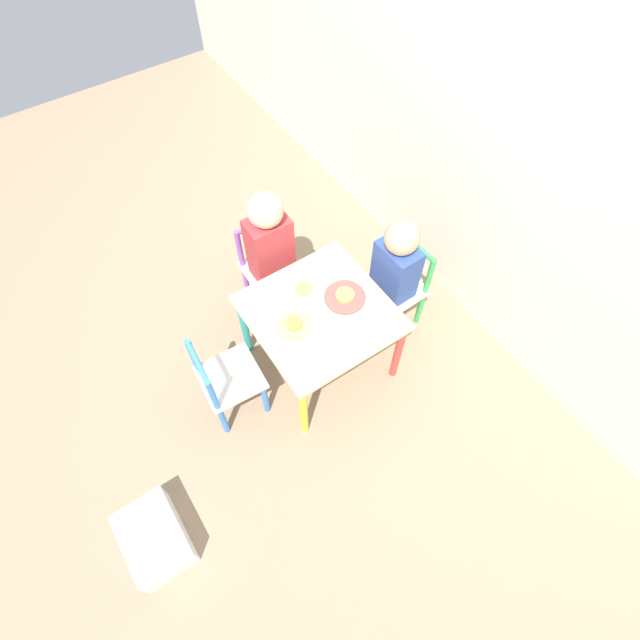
{
  "coord_description": "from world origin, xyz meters",
  "views": [
    {
      "loc": [
        1.02,
        -0.69,
        2.26
      ],
      "look_at": [
        0.0,
        0.0,
        0.38
      ],
      "focal_mm": 28.0,
      "sensor_mm": 36.0,
      "label": 1
    }
  ],
  "objects_px": {
    "plate_left": "(303,290)",
    "kids_table": "(320,320)",
    "chair_green": "(398,287)",
    "plate_front": "(294,325)",
    "chair_purple": "(269,268)",
    "child_left": "(271,248)",
    "child_back": "(393,270)",
    "plate_back": "(345,297)",
    "storage_bin": "(155,539)",
    "chair_blue": "(226,381)"
  },
  "relations": [
    {
      "from": "kids_table",
      "to": "storage_bin",
      "type": "bearing_deg",
      "value": -71.8
    },
    {
      "from": "plate_front",
      "to": "child_back",
      "type": "bearing_deg",
      "value": 91.28
    },
    {
      "from": "chair_purple",
      "to": "chair_blue",
      "type": "distance_m",
      "value": 0.66
    },
    {
      "from": "chair_purple",
      "to": "plate_front",
      "type": "height_order",
      "value": "chair_purple"
    },
    {
      "from": "kids_table",
      "to": "plate_left",
      "type": "distance_m",
      "value": 0.15
    },
    {
      "from": "child_left",
      "to": "child_back",
      "type": "bearing_deg",
      "value": -43.9
    },
    {
      "from": "chair_purple",
      "to": "child_back",
      "type": "relative_size",
      "value": 0.71
    },
    {
      "from": "chair_blue",
      "to": "plate_front",
      "type": "relative_size",
      "value": 3.29
    },
    {
      "from": "chair_purple",
      "to": "chair_blue",
      "type": "bearing_deg",
      "value": -136.72
    },
    {
      "from": "plate_back",
      "to": "plate_left",
      "type": "bearing_deg",
      "value": -135.0
    },
    {
      "from": "child_left",
      "to": "plate_back",
      "type": "bearing_deg",
      "value": -72.36
    },
    {
      "from": "plate_left",
      "to": "chair_blue",
      "type": "bearing_deg",
      "value": -78.41
    },
    {
      "from": "child_left",
      "to": "storage_bin",
      "type": "height_order",
      "value": "child_left"
    },
    {
      "from": "plate_left",
      "to": "child_left",
      "type": "bearing_deg",
      "value": 178.87
    },
    {
      "from": "plate_front",
      "to": "storage_bin",
      "type": "relative_size",
      "value": 0.5
    },
    {
      "from": "chair_green",
      "to": "plate_front",
      "type": "height_order",
      "value": "chair_green"
    },
    {
      "from": "kids_table",
      "to": "plate_front",
      "type": "xyz_separation_m",
      "value": [
        -0.0,
        -0.13,
        0.07
      ]
    },
    {
      "from": "chair_green",
      "to": "plate_back",
      "type": "height_order",
      "value": "chair_green"
    },
    {
      "from": "chair_green",
      "to": "storage_bin",
      "type": "xyz_separation_m",
      "value": [
        0.36,
        -1.52,
        -0.17
      ]
    },
    {
      "from": "chair_green",
      "to": "plate_back",
      "type": "relative_size",
      "value": 2.72
    },
    {
      "from": "plate_front",
      "to": "plate_back",
      "type": "bearing_deg",
      "value": 90.0
    },
    {
      "from": "chair_purple",
      "to": "plate_left",
      "type": "relative_size",
      "value": 3.04
    },
    {
      "from": "chair_purple",
      "to": "plate_left",
      "type": "xyz_separation_m",
      "value": [
        0.35,
        -0.01,
        0.21
      ]
    },
    {
      "from": "chair_blue",
      "to": "chair_green",
      "type": "bearing_deg",
      "value": -87.05
    },
    {
      "from": "kids_table",
      "to": "plate_left",
      "type": "relative_size",
      "value": 3.54
    },
    {
      "from": "chair_purple",
      "to": "storage_bin",
      "type": "distance_m",
      "value": 1.34
    },
    {
      "from": "chair_green",
      "to": "storage_bin",
      "type": "height_order",
      "value": "chair_green"
    },
    {
      "from": "chair_purple",
      "to": "child_left",
      "type": "relative_size",
      "value": 0.66
    },
    {
      "from": "chair_purple",
      "to": "plate_front",
      "type": "relative_size",
      "value": 3.29
    },
    {
      "from": "chair_blue",
      "to": "child_left",
      "type": "height_order",
      "value": "child_left"
    },
    {
      "from": "storage_bin",
      "to": "plate_back",
      "type": "bearing_deg",
      "value": 106.23
    },
    {
      "from": "kids_table",
      "to": "storage_bin",
      "type": "height_order",
      "value": "kids_table"
    },
    {
      "from": "chair_green",
      "to": "storage_bin",
      "type": "distance_m",
      "value": 1.57
    },
    {
      "from": "chair_green",
      "to": "child_left",
      "type": "height_order",
      "value": "child_left"
    },
    {
      "from": "child_left",
      "to": "plate_front",
      "type": "bearing_deg",
      "value": -107.5
    },
    {
      "from": "chair_purple",
      "to": "child_back",
      "type": "bearing_deg",
      "value": -47.79
    },
    {
      "from": "chair_blue",
      "to": "child_left",
      "type": "xyz_separation_m",
      "value": [
        -0.39,
        0.49,
        0.22
      ]
    },
    {
      "from": "child_back",
      "to": "storage_bin",
      "type": "height_order",
      "value": "child_back"
    },
    {
      "from": "plate_left",
      "to": "kids_table",
      "type": "bearing_deg",
      "value": -0.0
    },
    {
      "from": "chair_blue",
      "to": "child_left",
      "type": "distance_m",
      "value": 0.66
    },
    {
      "from": "child_left",
      "to": "plate_left",
      "type": "distance_m",
      "value": 0.29
    },
    {
      "from": "chair_purple",
      "to": "chair_blue",
      "type": "relative_size",
      "value": 1.0
    },
    {
      "from": "chair_purple",
      "to": "plate_front",
      "type": "distance_m",
      "value": 0.54
    },
    {
      "from": "kids_table",
      "to": "plate_front",
      "type": "relative_size",
      "value": 3.83
    },
    {
      "from": "kids_table",
      "to": "plate_front",
      "type": "distance_m",
      "value": 0.15
    },
    {
      "from": "chair_purple",
      "to": "child_left",
      "type": "height_order",
      "value": "child_left"
    },
    {
      "from": "child_back",
      "to": "plate_left",
      "type": "height_order",
      "value": "child_back"
    },
    {
      "from": "kids_table",
      "to": "storage_bin",
      "type": "xyz_separation_m",
      "value": [
        0.34,
        -1.04,
        -0.31
      ]
    },
    {
      "from": "kids_table",
      "to": "child_left",
      "type": "bearing_deg",
      "value": 179.23
    },
    {
      "from": "chair_green",
      "to": "plate_left",
      "type": "xyz_separation_m",
      "value": [
        -0.12,
        -0.48,
        0.21
      ]
    }
  ]
}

